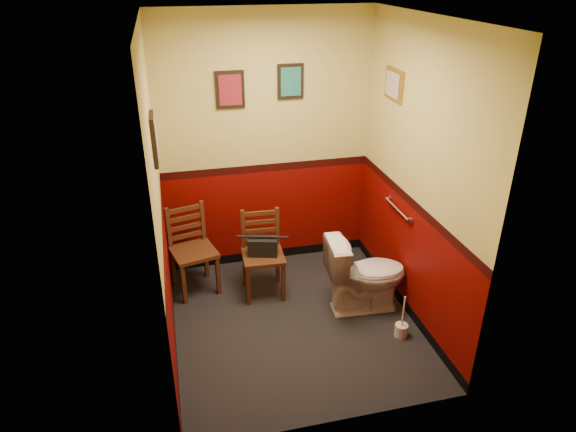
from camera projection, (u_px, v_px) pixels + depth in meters
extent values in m
cube|color=black|center=(294.00, 322.00, 4.85)|extent=(2.20, 2.40, 0.00)
cube|color=silver|center=(296.00, 17.00, 3.64)|extent=(2.20, 2.40, 0.00)
cube|color=#5E0604|center=(266.00, 146.00, 5.29)|extent=(2.20, 0.00, 2.70)
cube|color=#5E0604|center=(342.00, 266.00, 3.20)|extent=(2.20, 0.00, 2.70)
cube|color=#5E0604|center=(159.00, 204.00, 4.01)|extent=(0.00, 2.40, 2.70)
cube|color=#5E0604|center=(417.00, 179.00, 4.48)|extent=(0.00, 2.40, 2.70)
cylinder|color=silver|center=(397.00, 209.00, 4.86)|extent=(0.03, 0.50, 0.03)
cylinder|color=silver|center=(411.00, 220.00, 4.65)|extent=(0.02, 0.06, 0.06)
cylinder|color=silver|center=(388.00, 198.00, 5.09)|extent=(0.02, 0.06, 0.06)
cube|color=black|center=(230.00, 90.00, 4.93)|extent=(0.28, 0.03, 0.36)
cube|color=maroon|center=(230.00, 90.00, 4.92)|extent=(0.22, 0.01, 0.30)
cube|color=black|center=(290.00, 81.00, 5.04)|extent=(0.26, 0.03, 0.34)
cube|color=#216B65|center=(291.00, 82.00, 5.02)|extent=(0.20, 0.01, 0.28)
cube|color=black|center=(154.00, 139.00, 3.88)|extent=(0.03, 0.30, 0.38)
cube|color=#B59E8E|center=(156.00, 139.00, 3.89)|extent=(0.01, 0.24, 0.31)
cube|color=olive|center=(394.00, 84.00, 4.68)|extent=(0.03, 0.34, 0.28)
cube|color=#B59E8E|center=(392.00, 84.00, 4.68)|extent=(0.01, 0.28, 0.22)
imported|color=white|center=(366.00, 274.00, 4.89)|extent=(0.80, 0.48, 0.76)
cylinder|color=silver|center=(401.00, 330.00, 4.65)|extent=(0.12, 0.12, 0.12)
cylinder|color=silver|center=(403.00, 312.00, 4.56)|extent=(0.02, 0.02, 0.34)
cube|color=#432414|center=(194.00, 252.00, 5.14)|extent=(0.51, 0.51, 0.04)
cube|color=#432414|center=(184.00, 284.00, 5.02)|extent=(0.05, 0.05, 0.45)
cube|color=#432414|center=(173.00, 267.00, 5.30)|extent=(0.05, 0.05, 0.45)
cube|color=#432414|center=(218.00, 275.00, 5.17)|extent=(0.05, 0.05, 0.45)
cube|color=#432414|center=(206.00, 258.00, 5.45)|extent=(0.05, 0.05, 0.45)
cube|color=#432414|center=(169.00, 228.00, 5.11)|extent=(0.05, 0.04, 0.45)
cube|color=#432414|center=(203.00, 221.00, 5.26)|extent=(0.05, 0.04, 0.45)
cube|color=#432414|center=(187.00, 235.00, 5.24)|extent=(0.33, 0.11, 0.04)
cube|color=#432414|center=(186.00, 227.00, 5.19)|extent=(0.33, 0.11, 0.04)
cube|color=#432414|center=(185.00, 218.00, 5.15)|extent=(0.33, 0.11, 0.04)
cube|color=#432414|center=(184.00, 209.00, 5.11)|extent=(0.33, 0.11, 0.04)
cube|color=#432414|center=(263.00, 256.00, 5.09)|extent=(0.43, 0.43, 0.04)
cube|color=#432414|center=(248.00, 286.00, 5.01)|extent=(0.04, 0.04, 0.43)
cube|color=#432414|center=(245.00, 267.00, 5.31)|extent=(0.04, 0.04, 0.43)
cube|color=#432414|center=(283.00, 282.00, 5.06)|extent=(0.04, 0.04, 0.43)
cube|color=#432414|center=(278.00, 264.00, 5.37)|extent=(0.04, 0.04, 0.43)
cube|color=#432414|center=(243.00, 230.00, 5.13)|extent=(0.04, 0.04, 0.43)
cube|color=#432414|center=(277.00, 227.00, 5.18)|extent=(0.04, 0.04, 0.43)
cube|color=#432414|center=(260.00, 239.00, 5.21)|extent=(0.33, 0.04, 0.04)
cube|color=#432414|center=(260.00, 231.00, 5.16)|extent=(0.33, 0.04, 0.04)
cube|color=#432414|center=(260.00, 222.00, 5.12)|extent=(0.33, 0.04, 0.04)
cube|color=#432414|center=(260.00, 213.00, 5.08)|extent=(0.33, 0.04, 0.04)
cube|color=black|center=(263.00, 246.00, 5.04)|extent=(0.31, 0.21, 0.18)
cylinder|color=black|center=(263.00, 237.00, 5.00)|extent=(0.25, 0.09, 0.02)
cylinder|color=silver|center=(265.00, 261.00, 5.74)|extent=(0.11, 0.11, 0.10)
cylinder|color=silver|center=(275.00, 259.00, 5.77)|extent=(0.11, 0.11, 0.10)
cylinder|color=silver|center=(270.00, 253.00, 5.70)|extent=(0.11, 0.11, 0.10)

